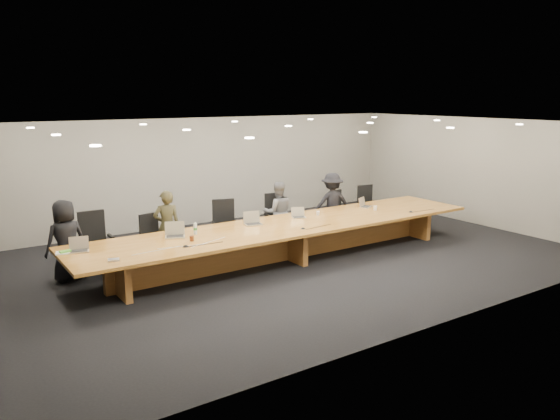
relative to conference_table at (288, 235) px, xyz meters
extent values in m
plane|color=black|center=(0.00, 0.00, -0.52)|extent=(12.00, 12.00, 0.00)
cube|color=#B4B1A4|center=(0.00, 4.00, 0.88)|extent=(12.00, 0.02, 2.80)
cube|color=#996021|center=(0.00, 0.00, 0.20)|extent=(9.00, 1.80, 0.06)
cube|color=brown|center=(0.00, 0.00, -0.18)|extent=(7.65, 0.15, 0.69)
cube|color=brown|center=(-3.60, 0.00, -0.18)|extent=(0.12, 1.26, 0.69)
cube|color=brown|center=(0.00, 0.00, -0.18)|extent=(0.12, 1.26, 0.69)
cube|color=brown|center=(3.60, 0.00, -0.18)|extent=(0.12, 1.26, 0.69)
imported|color=black|center=(-4.15, 1.18, 0.24)|extent=(0.82, 0.62, 1.52)
imported|color=#33301C|center=(-2.14, 1.27, 0.22)|extent=(0.61, 0.46, 1.49)
imported|color=slate|center=(0.55, 1.22, 0.20)|extent=(0.85, 0.76, 1.44)
imported|color=black|center=(2.12, 1.18, 0.24)|extent=(1.11, 0.85, 1.52)
cylinder|color=silver|center=(-1.95, 0.32, 0.34)|extent=(0.09, 0.09, 0.21)
cylinder|color=#662D12|center=(-2.22, -0.10, 0.28)|extent=(0.09, 0.09, 0.10)
cone|color=silver|center=(1.05, 0.35, 0.27)|extent=(0.09, 0.09, 0.09)
cone|color=silver|center=(2.48, 0.03, 0.28)|extent=(0.10, 0.10, 0.10)
cube|color=silver|center=(-4.35, 0.39, 0.24)|extent=(0.32, 0.28, 0.02)
cube|color=#5EB32F|center=(-4.34, 0.37, 0.26)|extent=(0.19, 0.12, 0.03)
cube|color=#B8B7BD|center=(-3.78, -0.51, 0.24)|extent=(0.21, 0.18, 0.03)
cone|color=black|center=(-2.47, -0.40, 0.24)|extent=(0.14, 0.14, 0.03)
cone|color=black|center=(0.03, -0.49, 0.24)|extent=(0.13, 0.13, 0.03)
cone|color=black|center=(3.02, -0.58, 0.24)|extent=(0.11, 0.11, 0.03)
camera|label=1|loc=(-6.24, -9.05, 2.87)|focal=35.00mm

